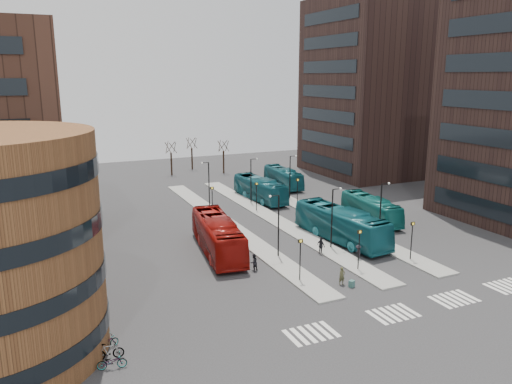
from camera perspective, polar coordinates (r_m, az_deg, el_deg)
name	(u,v)px	position (r m, az deg, el deg)	size (l,w,h in m)	color
ground	(444,336)	(37.22, 20.70, -15.13)	(160.00, 160.00, 0.00)	#29292B
island_left	(227,224)	(58.78, -3.30, -3.70)	(2.50, 45.00, 0.15)	gray
island_mid	(273,218)	(61.10, 1.96, -3.03)	(2.50, 45.00, 0.15)	gray
island_right	(315,213)	(63.91, 6.78, -2.38)	(2.50, 45.00, 0.15)	gray
suitcase	(352,284)	(42.76, 10.88, -10.26)	(0.46, 0.36, 0.57)	navy
red_bus	(218,235)	(49.44, -4.41, -4.94)	(2.99, 12.78, 3.56)	maroon
teal_bus_a	(341,224)	(53.49, 9.68, -3.67)	(3.00, 12.83, 3.57)	#145C67
teal_bus_b	(260,189)	(69.85, 0.45, 0.34)	(2.69, 11.49, 3.20)	#12525E
teal_bus_c	(371,209)	(61.64, 12.98, -1.86)	(2.49, 10.62, 2.96)	#156965
teal_bus_d	(283,177)	(78.66, 3.12, 1.69)	(2.48, 10.62, 2.96)	#135560
traveller	(342,276)	(42.88, 9.79, -9.43)	(0.57, 0.37, 1.56)	#454529
commuter_a	(254,262)	(45.11, -0.25, -8.05)	(0.76, 0.59, 1.57)	black
commuter_b	(321,246)	(49.54, 7.44, -6.10)	(1.01, 0.42, 1.72)	black
commuter_c	(358,253)	(48.58, 11.59, -6.79)	(0.97, 0.56, 1.50)	black
bicycle_near	(112,362)	(32.59, -16.16, -18.14)	(0.61, 1.76, 0.93)	gray
bicycle_mid	(109,351)	(33.50, -16.47, -17.06)	(0.52, 1.84, 1.11)	gray
bicycle_far	(106,343)	(34.63, -16.77, -16.20)	(0.61, 1.75, 0.92)	gray
crosswalk_stripes	(422,307)	(40.85, 18.45, -12.32)	(22.35, 2.40, 0.01)	silver
tower_far	(376,88)	(91.74, 13.55, 11.50)	(20.12, 20.00, 30.00)	#2E1E19
sign_poles	(299,215)	(54.34, 4.88, -2.58)	(12.45, 22.12, 3.65)	black
lamp_posts	(286,193)	(58.77, 3.40, -0.16)	(14.04, 20.24, 6.12)	black
bare_trees	(196,158)	(90.46, -6.91, 3.93)	(10.97, 8.14, 5.90)	black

